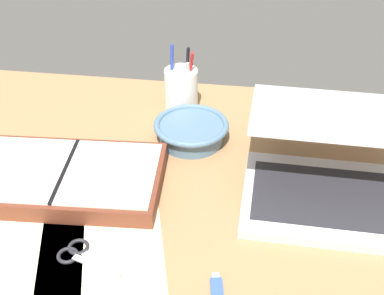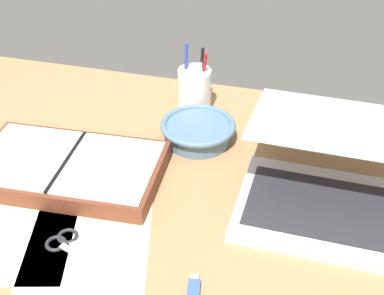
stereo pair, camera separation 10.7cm
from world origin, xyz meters
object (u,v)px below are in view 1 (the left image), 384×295
(bowl, at_px, (192,131))
(pen_cup, at_px, (181,90))
(planner, at_px, (66,178))
(laptop, at_px, (325,169))
(scissors, at_px, (79,255))

(bowl, bearing_deg, pen_cup, 108.73)
(bowl, distance_m, pen_cup, 0.14)
(bowl, xyz_separation_m, planner, (-0.23, -0.19, -0.01))
(laptop, distance_m, pen_cup, 0.42)
(bowl, relative_size, pen_cup, 1.02)
(laptop, bearing_deg, bowl, 155.07)
(laptop, xyz_separation_m, pen_cup, (-0.33, 0.27, -0.00))
(bowl, height_order, scissors, bowl)
(pen_cup, height_order, planner, pen_cup)
(bowl, relative_size, scissors, 1.36)
(laptop, height_order, planner, laptop)
(planner, distance_m, scissors, 0.20)
(laptop, relative_size, planner, 0.90)
(laptop, xyz_separation_m, scissors, (-0.43, -0.24, -0.05))
(bowl, bearing_deg, laptop, -26.31)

